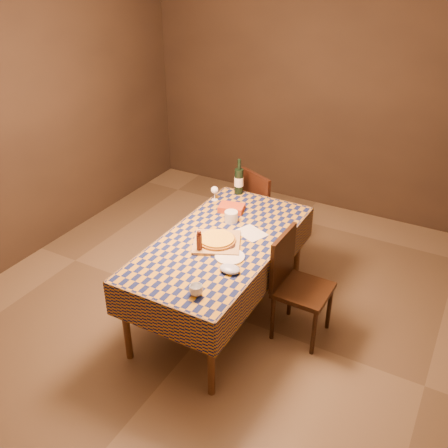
{
  "coord_description": "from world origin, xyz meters",
  "views": [
    {
      "loc": [
        1.71,
        -3.06,
        2.92
      ],
      "look_at": [
        0.0,
        0.05,
        0.9
      ],
      "focal_mm": 40.0,
      "sensor_mm": 36.0,
      "label": 1
    }
  ],
  "objects_px": {
    "dining_table": "(221,248)",
    "wine_bottle": "(239,181)",
    "bowl": "(227,245)",
    "cutting_board": "(217,242)",
    "chair_far": "(263,207)",
    "white_plate": "(230,257)",
    "chair_right": "(294,280)",
    "pizza": "(217,239)"
  },
  "relations": [
    {
      "from": "wine_bottle",
      "to": "white_plate",
      "type": "xyz_separation_m",
      "value": [
        0.46,
        -1.05,
        -0.13
      ]
    },
    {
      "from": "bowl",
      "to": "chair_right",
      "type": "height_order",
      "value": "chair_right"
    },
    {
      "from": "dining_table",
      "to": "chair_far",
      "type": "relative_size",
      "value": 1.98
    },
    {
      "from": "cutting_board",
      "to": "dining_table",
      "type": "bearing_deg",
      "value": 84.32
    },
    {
      "from": "bowl",
      "to": "chair_right",
      "type": "relative_size",
      "value": 0.14
    },
    {
      "from": "chair_right",
      "to": "bowl",
      "type": "bearing_deg",
      "value": -161.86
    },
    {
      "from": "dining_table",
      "to": "cutting_board",
      "type": "relative_size",
      "value": 4.92
    },
    {
      "from": "bowl",
      "to": "wine_bottle",
      "type": "xyz_separation_m",
      "value": [
        -0.38,
        0.93,
        0.11
      ]
    },
    {
      "from": "pizza",
      "to": "chair_far",
      "type": "xyz_separation_m",
      "value": [
        -0.13,
        1.19,
        -0.29
      ]
    },
    {
      "from": "dining_table",
      "to": "wine_bottle",
      "type": "xyz_separation_m",
      "value": [
        -0.28,
        0.86,
        0.21
      ]
    },
    {
      "from": "wine_bottle",
      "to": "chair_right",
      "type": "height_order",
      "value": "wine_bottle"
    },
    {
      "from": "cutting_board",
      "to": "bowl",
      "type": "height_order",
      "value": "bowl"
    },
    {
      "from": "bowl",
      "to": "wine_bottle",
      "type": "distance_m",
      "value": 1.01
    },
    {
      "from": "cutting_board",
      "to": "wine_bottle",
      "type": "distance_m",
      "value": 0.96
    },
    {
      "from": "bowl",
      "to": "cutting_board",
      "type": "bearing_deg",
      "value": 173.69
    },
    {
      "from": "white_plate",
      "to": "chair_far",
      "type": "distance_m",
      "value": 1.38
    },
    {
      "from": "bowl",
      "to": "wine_bottle",
      "type": "height_order",
      "value": "wine_bottle"
    },
    {
      "from": "cutting_board",
      "to": "chair_far",
      "type": "height_order",
      "value": "chair_far"
    },
    {
      "from": "white_plate",
      "to": "chair_far",
      "type": "xyz_separation_m",
      "value": [
        -0.32,
        1.32,
        -0.25
      ]
    },
    {
      "from": "white_plate",
      "to": "cutting_board",
      "type": "bearing_deg",
      "value": 145.71
    },
    {
      "from": "chair_far",
      "to": "bowl",
      "type": "bearing_deg",
      "value": -79.08
    },
    {
      "from": "chair_right",
      "to": "dining_table",
      "type": "bearing_deg",
      "value": -170.83
    },
    {
      "from": "pizza",
      "to": "chair_right",
      "type": "xyz_separation_m",
      "value": [
        0.63,
        0.16,
        -0.29
      ]
    },
    {
      "from": "dining_table",
      "to": "chair_right",
      "type": "bearing_deg",
      "value": 9.17
    },
    {
      "from": "dining_table",
      "to": "white_plate",
      "type": "distance_m",
      "value": 0.28
    },
    {
      "from": "dining_table",
      "to": "chair_far",
      "type": "xyz_separation_m",
      "value": [
        -0.13,
        1.13,
        -0.17
      ]
    },
    {
      "from": "cutting_board",
      "to": "chair_far",
      "type": "relative_size",
      "value": 0.4
    },
    {
      "from": "cutting_board",
      "to": "pizza",
      "type": "bearing_deg",
      "value": 151.93
    },
    {
      "from": "wine_bottle",
      "to": "cutting_board",
      "type": "bearing_deg",
      "value": -73.36
    },
    {
      "from": "bowl",
      "to": "white_plate",
      "type": "distance_m",
      "value": 0.15
    },
    {
      "from": "pizza",
      "to": "bowl",
      "type": "xyz_separation_m",
      "value": [
        0.1,
        -0.01,
        -0.02
      ]
    },
    {
      "from": "dining_table",
      "to": "white_plate",
      "type": "height_order",
      "value": "white_plate"
    },
    {
      "from": "dining_table",
      "to": "wine_bottle",
      "type": "distance_m",
      "value": 0.92
    },
    {
      "from": "dining_table",
      "to": "bowl",
      "type": "distance_m",
      "value": 0.16
    },
    {
      "from": "cutting_board",
      "to": "wine_bottle",
      "type": "xyz_separation_m",
      "value": [
        -0.27,
        0.92,
        0.12
      ]
    },
    {
      "from": "pizza",
      "to": "chair_right",
      "type": "relative_size",
      "value": 0.37
    },
    {
      "from": "wine_bottle",
      "to": "white_plate",
      "type": "distance_m",
      "value": 1.15
    },
    {
      "from": "bowl",
      "to": "chair_right",
      "type": "xyz_separation_m",
      "value": [
        0.53,
        0.17,
        -0.27
      ]
    },
    {
      "from": "wine_bottle",
      "to": "bowl",
      "type": "bearing_deg",
      "value": -67.82
    },
    {
      "from": "pizza",
      "to": "wine_bottle",
      "type": "bearing_deg",
      "value": 106.64
    },
    {
      "from": "pizza",
      "to": "cutting_board",
      "type": "bearing_deg",
      "value": -28.07
    },
    {
      "from": "cutting_board",
      "to": "chair_right",
      "type": "bearing_deg",
      "value": 14.33
    }
  ]
}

